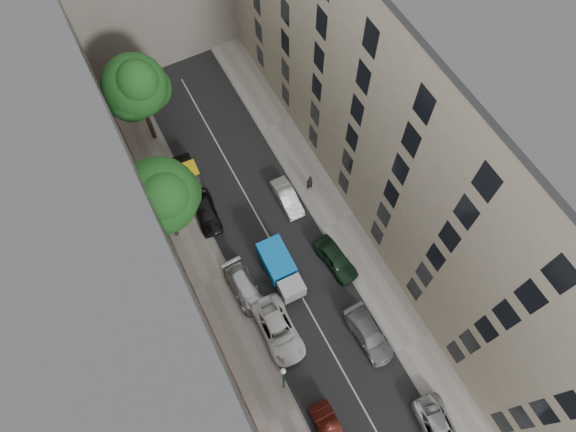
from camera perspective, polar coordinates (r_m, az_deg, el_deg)
ground at (r=40.45m, az=-1.25°, el=-3.96°), size 120.00×120.00×0.00m
road_surface at (r=40.44m, az=-1.25°, el=-3.95°), size 8.00×44.00×0.02m
sidewalk_left at (r=39.87m, az=-8.38°, el=-7.24°), size 3.00×44.00×0.15m
sidewalk_right at (r=41.62m, az=5.51°, el=-0.68°), size 3.00×44.00×0.15m
building_left at (r=31.14m, az=-20.07°, el=-5.17°), size 8.00×44.00×20.00m
building_right at (r=35.42m, az=14.74°, el=10.18°), size 8.00×44.00×20.00m
tarp_truck at (r=38.59m, az=-0.81°, el=-5.92°), size 2.01×4.81×2.21m
car_left_1 at (r=36.79m, az=4.77°, el=-22.79°), size 1.52×4.06×1.33m
car_left_2 at (r=37.69m, az=-1.07°, el=-12.57°), size 2.57×5.35×1.47m
car_left_3 at (r=38.83m, az=-4.90°, el=-7.89°), size 1.99×4.58×1.31m
car_left_4 at (r=41.64m, az=-9.08°, el=0.45°), size 2.12×4.37×1.44m
car_left_5 at (r=43.44m, az=-10.96°, el=4.21°), size 1.81×4.62×1.50m
car_right_0 at (r=38.04m, az=16.46°, el=-21.90°), size 2.73×4.87×1.29m
car_right_1 at (r=38.12m, az=8.97°, el=-12.92°), size 2.10×4.67×1.33m
car_right_2 at (r=39.59m, az=5.32°, el=-4.78°), size 2.19×4.40×1.44m
car_right_3 at (r=41.83m, az=-0.09°, el=2.05°), size 1.40×3.87×1.27m
tree_mid at (r=36.58m, az=-13.82°, el=1.98°), size 5.74×5.54×9.09m
tree_far at (r=42.15m, az=-16.41°, el=13.47°), size 5.30×5.02×9.47m
lamp_post at (r=33.81m, az=-0.52°, el=-17.48°), size 0.36×0.36×6.03m
pedestrian at (r=42.12m, az=2.41°, el=3.71°), size 0.65×0.44×1.74m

